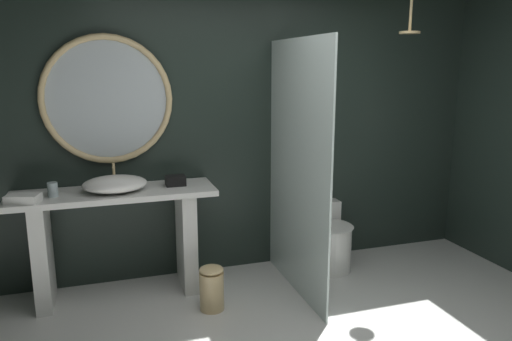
{
  "coord_description": "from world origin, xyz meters",
  "views": [
    {
      "loc": [
        -1.22,
        -2.31,
        1.87
      ],
      "look_at": [
        -0.24,
        0.73,
        1.17
      ],
      "focal_mm": 33.92,
      "sensor_mm": 36.0,
      "label": 1
    }
  ],
  "objects_px": {
    "vessel_sink": "(115,184)",
    "tissue_box": "(176,181)",
    "round_wall_mirror": "(108,100)",
    "waste_bin": "(212,288)",
    "toilet": "(327,240)",
    "rain_shower_head": "(410,27)",
    "tumbler_cup": "(53,190)",
    "folded_hand_towel": "(23,199)"
  },
  "relations": [
    {
      "from": "vessel_sink",
      "to": "waste_bin",
      "type": "height_order",
      "value": "vessel_sink"
    },
    {
      "from": "tumbler_cup",
      "to": "round_wall_mirror",
      "type": "relative_size",
      "value": 0.11
    },
    {
      "from": "tumbler_cup",
      "to": "tissue_box",
      "type": "xyz_separation_m",
      "value": [
        0.94,
        0.06,
        -0.01
      ]
    },
    {
      "from": "vessel_sink",
      "to": "toilet",
      "type": "relative_size",
      "value": 0.85
    },
    {
      "from": "vessel_sink",
      "to": "waste_bin",
      "type": "distance_m",
      "value": 1.11
    },
    {
      "from": "tissue_box",
      "to": "round_wall_mirror",
      "type": "xyz_separation_m",
      "value": [
        -0.5,
        0.21,
        0.66
      ]
    },
    {
      "from": "vessel_sink",
      "to": "tissue_box",
      "type": "bearing_deg",
      "value": 5.96
    },
    {
      "from": "tumbler_cup",
      "to": "round_wall_mirror",
      "type": "xyz_separation_m",
      "value": [
        0.44,
        0.27,
        0.65
      ]
    },
    {
      "from": "round_wall_mirror",
      "to": "waste_bin",
      "type": "xyz_separation_m",
      "value": [
        0.67,
        -0.71,
        -1.41
      ]
    },
    {
      "from": "round_wall_mirror",
      "to": "vessel_sink",
      "type": "bearing_deg",
      "value": -87.52
    },
    {
      "from": "round_wall_mirror",
      "to": "waste_bin",
      "type": "relative_size",
      "value": 2.93
    },
    {
      "from": "toilet",
      "to": "folded_hand_towel",
      "type": "relative_size",
      "value": 2.59
    },
    {
      "from": "round_wall_mirror",
      "to": "tissue_box",
      "type": "bearing_deg",
      "value": -22.63
    },
    {
      "from": "round_wall_mirror",
      "to": "tumbler_cup",
      "type": "bearing_deg",
      "value": -148.76
    },
    {
      "from": "toilet",
      "to": "folded_hand_towel",
      "type": "height_order",
      "value": "folded_hand_towel"
    },
    {
      "from": "tissue_box",
      "to": "rain_shower_head",
      "type": "relative_size",
      "value": 0.44
    },
    {
      "from": "round_wall_mirror",
      "to": "rain_shower_head",
      "type": "distance_m",
      "value": 2.6
    },
    {
      "from": "rain_shower_head",
      "to": "waste_bin",
      "type": "bearing_deg",
      "value": -171.9
    },
    {
      "from": "tissue_box",
      "to": "folded_hand_towel",
      "type": "height_order",
      "value": "tissue_box"
    },
    {
      "from": "folded_hand_towel",
      "to": "vessel_sink",
      "type": "bearing_deg",
      "value": 11.35
    },
    {
      "from": "folded_hand_towel",
      "to": "waste_bin",
      "type": "bearing_deg",
      "value": -14.01
    },
    {
      "from": "tissue_box",
      "to": "waste_bin",
      "type": "distance_m",
      "value": 0.92
    },
    {
      "from": "round_wall_mirror",
      "to": "toilet",
      "type": "bearing_deg",
      "value": -7.59
    },
    {
      "from": "tissue_box",
      "to": "folded_hand_towel",
      "type": "bearing_deg",
      "value": -170.94
    },
    {
      "from": "round_wall_mirror",
      "to": "rain_shower_head",
      "type": "bearing_deg",
      "value": -10.33
    },
    {
      "from": "round_wall_mirror",
      "to": "folded_hand_towel",
      "type": "distance_m",
      "value": 1.0
    },
    {
      "from": "toilet",
      "to": "tissue_box",
      "type": "bearing_deg",
      "value": 178.18
    },
    {
      "from": "toilet",
      "to": "folded_hand_towel",
      "type": "distance_m",
      "value": 2.6
    },
    {
      "from": "round_wall_mirror",
      "to": "waste_bin",
      "type": "height_order",
      "value": "round_wall_mirror"
    },
    {
      "from": "round_wall_mirror",
      "to": "folded_hand_towel",
      "type": "bearing_deg",
      "value": -148.71
    },
    {
      "from": "round_wall_mirror",
      "to": "rain_shower_head",
      "type": "height_order",
      "value": "rain_shower_head"
    },
    {
      "from": "toilet",
      "to": "waste_bin",
      "type": "xyz_separation_m",
      "value": [
        -1.21,
        -0.46,
        -0.09
      ]
    },
    {
      "from": "tissue_box",
      "to": "tumbler_cup",
      "type": "bearing_deg",
      "value": -176.15
    },
    {
      "from": "vessel_sink",
      "to": "round_wall_mirror",
      "type": "distance_m",
      "value": 0.69
    },
    {
      "from": "vessel_sink",
      "to": "tumbler_cup",
      "type": "xyz_separation_m",
      "value": [
        -0.46,
        -0.01,
        -0.01
      ]
    },
    {
      "from": "vessel_sink",
      "to": "toilet",
      "type": "distance_m",
      "value": 1.99
    },
    {
      "from": "rain_shower_head",
      "to": "waste_bin",
      "type": "relative_size",
      "value": 1.04
    },
    {
      "from": "round_wall_mirror",
      "to": "waste_bin",
      "type": "distance_m",
      "value": 1.72
    },
    {
      "from": "toilet",
      "to": "vessel_sink",
      "type": "bearing_deg",
      "value": -179.8
    },
    {
      "from": "vessel_sink",
      "to": "round_wall_mirror",
      "type": "bearing_deg",
      "value": 92.48
    },
    {
      "from": "vessel_sink",
      "to": "round_wall_mirror",
      "type": "relative_size",
      "value": 0.48
    },
    {
      "from": "vessel_sink",
      "to": "toilet",
      "type": "bearing_deg",
      "value": 0.2
    }
  ]
}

